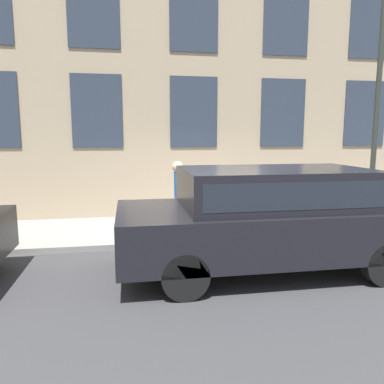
# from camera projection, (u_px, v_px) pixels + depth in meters

# --- Properties ---
(ground_plane) EXTENTS (80.00, 80.00, 0.00)m
(ground_plane) POSITION_uv_depth(u_px,v_px,m) (215.00, 246.00, 7.82)
(ground_plane) COLOR #38383A
(sidewalk) EXTENTS (2.61, 60.00, 0.12)m
(sidewalk) POSITION_uv_depth(u_px,v_px,m) (203.00, 228.00, 9.08)
(sidewalk) COLOR gray
(sidewalk) RESTS_ON ground_plane
(fire_hydrant) EXTENTS (0.31, 0.43, 0.67)m
(fire_hydrant) POSITION_uv_depth(u_px,v_px,m) (207.00, 217.00, 8.40)
(fire_hydrant) COLOR red
(fire_hydrant) RESTS_ON sidewalk
(person) EXTENTS (0.38, 0.25, 1.58)m
(person) POSITION_uv_depth(u_px,v_px,m) (178.00, 189.00, 8.55)
(person) COLOR navy
(person) RESTS_ON sidewalk
(parked_truck_charcoal_near) EXTENTS (2.10, 4.98, 1.74)m
(parked_truck_charcoal_near) POSITION_uv_depth(u_px,v_px,m) (270.00, 213.00, 6.29)
(parked_truck_charcoal_near) COLOR black
(parked_truck_charcoal_near) RESTS_ON ground_plane
(street_lamp) EXTENTS (0.36, 0.36, 5.80)m
(street_lamp) POSITION_uv_depth(u_px,v_px,m) (380.00, 72.00, 8.43)
(street_lamp) COLOR #2D332D
(street_lamp) RESTS_ON sidewalk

